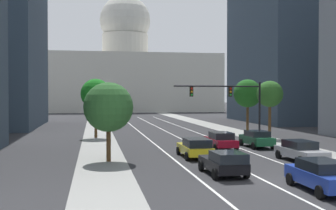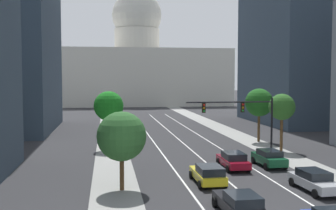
% 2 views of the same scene
% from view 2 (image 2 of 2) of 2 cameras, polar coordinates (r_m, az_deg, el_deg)
% --- Properties ---
extents(ground_plane, '(400.00, 400.00, 0.00)m').
position_cam_2_polar(ground_plane, '(61.82, 0.26, -3.71)').
color(ground_plane, '#2B2B2D').
extents(sidewalk_left, '(3.48, 130.00, 0.01)m').
position_cam_2_polar(sidewalk_left, '(56.16, -7.81, -4.49)').
color(sidewalk_left, gray).
rests_on(sidewalk_left, ground).
extents(sidewalk_right, '(3.48, 130.00, 0.01)m').
position_cam_2_polar(sidewalk_right, '(58.98, 9.43, -4.11)').
color(sidewalk_right, gray).
rests_on(sidewalk_right, ground).
extents(lane_stripe_left, '(0.16, 90.00, 0.01)m').
position_cam_2_polar(lane_stripe_left, '(46.65, -1.20, -6.14)').
color(lane_stripe_left, white).
rests_on(lane_stripe_left, ground).
extents(lane_stripe_center, '(0.16, 90.00, 0.01)m').
position_cam_2_polar(lane_stripe_center, '(47.21, 3.03, -6.02)').
color(lane_stripe_center, white).
rests_on(lane_stripe_center, ground).
extents(lane_stripe_right, '(0.16, 90.00, 0.01)m').
position_cam_2_polar(lane_stripe_right, '(48.01, 7.13, -5.88)').
color(lane_stripe_right, white).
rests_on(lane_stripe_right, ground).
extents(office_tower_far_right, '(17.25, 24.99, 39.53)m').
position_cam_2_polar(office_tower_far_right, '(78.96, 18.32, 12.14)').
color(office_tower_far_right, '#334251').
rests_on(office_tower_far_right, ground).
extents(capitol_building, '(53.00, 25.95, 35.28)m').
position_cam_2_polar(capitol_building, '(126.44, -4.26, 5.06)').
color(capitol_building, beige).
rests_on(capitol_building, ground).
extents(car_green, '(2.12, 4.30, 1.52)m').
position_cam_2_polar(car_green, '(38.96, 13.69, -7.04)').
color(car_green, '#14512D').
rests_on(car_green, ground).
extents(car_silver, '(2.18, 4.84, 1.48)m').
position_cam_2_polar(car_silver, '(31.59, 19.45, -9.73)').
color(car_silver, '#B2B5BA').
rests_on(car_silver, ground).
extents(car_yellow, '(2.11, 4.63, 1.50)m').
position_cam_2_polar(car_yellow, '(31.88, 5.53, -9.39)').
color(car_yellow, yellow).
rests_on(car_yellow, ground).
extents(car_crimson, '(2.05, 4.68, 1.48)m').
position_cam_2_polar(car_crimson, '(37.44, 8.92, -7.46)').
color(car_crimson, maroon).
rests_on(car_crimson, ground).
extents(car_black, '(2.13, 4.30, 1.48)m').
position_cam_2_polar(car_black, '(25.15, 9.63, -13.04)').
color(car_black, black).
rests_on(car_black, ground).
extents(traffic_signal_mast, '(8.94, 0.39, 6.02)m').
position_cam_2_polar(traffic_signal_mast, '(42.26, 10.34, -1.18)').
color(traffic_signal_mast, black).
rests_on(traffic_signal_mast, ground).
extents(street_tree_near_left, '(3.32, 3.32, 6.54)m').
position_cam_2_polar(street_tree_near_left, '(46.92, -8.14, -0.17)').
color(street_tree_near_left, '#51381E').
rests_on(street_tree_near_left, ground).
extents(street_tree_near_right, '(3.50, 3.50, 6.69)m').
position_cam_2_polar(street_tree_near_right, '(53.25, 12.39, 0.32)').
color(street_tree_near_right, '#51381E').
rests_on(street_tree_near_right, ground).
extents(street_tree_far_right, '(2.88, 2.88, 6.29)m').
position_cam_2_polar(street_tree_far_right, '(46.96, 15.35, -0.31)').
color(street_tree_far_right, '#51381E').
rests_on(street_tree_far_right, ground).
extents(street_tree_mid_left, '(3.54, 3.54, 5.65)m').
position_cam_2_polar(street_tree_mid_left, '(29.72, -6.39, -4.31)').
color(street_tree_mid_left, '#51381E').
rests_on(street_tree_mid_left, ground).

